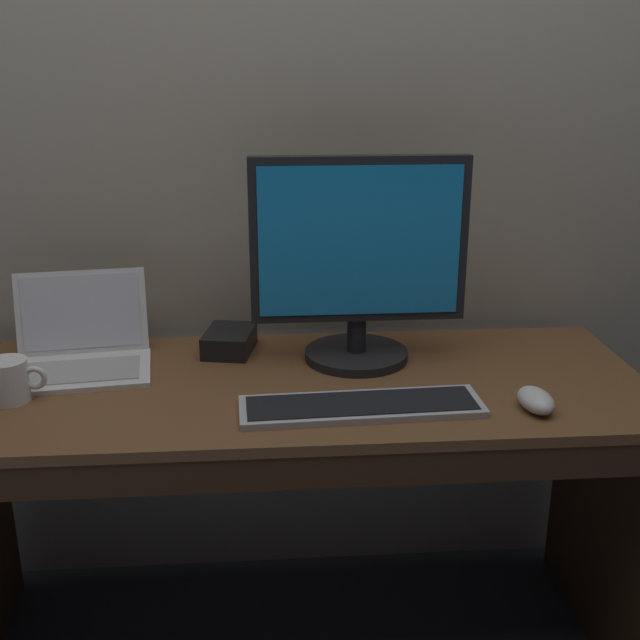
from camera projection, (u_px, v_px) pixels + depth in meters
desk at (293, 475)px, 1.77m from camera, size 1.56×0.61×0.71m
laptop_white at (81, 351)px, 1.77m from camera, size 0.33×0.30×0.20m
external_monitor at (358, 262)px, 1.74m from camera, size 0.48×0.24×0.47m
wired_keyboard at (361, 406)px, 1.57m from camera, size 0.50×0.16×0.02m
computer_mouse at (536, 400)px, 1.56m from camera, size 0.07×0.11×0.04m
external_drive_box at (229, 341)px, 1.87m from camera, size 0.13×0.17×0.05m
coffee_mug at (9, 381)px, 1.60m from camera, size 0.12×0.08×0.09m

